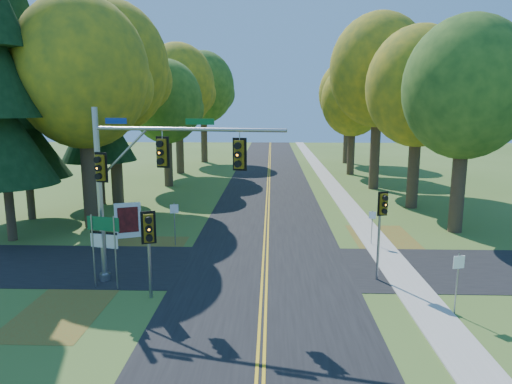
{
  "coord_description": "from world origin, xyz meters",
  "views": [
    {
      "loc": [
        0.28,
        -18.66,
        7.49
      ],
      "look_at": [
        -0.5,
        4.34,
        3.2
      ],
      "focal_mm": 32.0,
      "sensor_mm": 36.0,
      "label": 1
    }
  ],
  "objects_px": {
    "east_signal_pole": "(382,214)",
    "route_sign_cluster": "(104,237)",
    "info_kiosk": "(128,220)",
    "traffic_mast": "(142,174)"
  },
  "relations": [
    {
      "from": "route_sign_cluster",
      "to": "info_kiosk",
      "type": "distance_m",
      "value": 7.72
    },
    {
      "from": "east_signal_pole",
      "to": "info_kiosk",
      "type": "xyz_separation_m",
      "value": [
        -13.02,
        6.33,
        -2.0
      ]
    },
    {
      "from": "traffic_mast",
      "to": "east_signal_pole",
      "type": "relative_size",
      "value": 2.02
    },
    {
      "from": "traffic_mast",
      "to": "east_signal_pole",
      "type": "distance_m",
      "value": 10.21
    },
    {
      "from": "traffic_mast",
      "to": "east_signal_pole",
      "type": "xyz_separation_m",
      "value": [
        10.01,
        0.84,
        -1.79
      ]
    },
    {
      "from": "east_signal_pole",
      "to": "route_sign_cluster",
      "type": "xyz_separation_m",
      "value": [
        -11.61,
        -1.17,
        -0.81
      ]
    },
    {
      "from": "info_kiosk",
      "to": "traffic_mast",
      "type": "bearing_deg",
      "value": -88.17
    },
    {
      "from": "route_sign_cluster",
      "to": "info_kiosk",
      "type": "height_order",
      "value": "route_sign_cluster"
    },
    {
      "from": "route_sign_cluster",
      "to": "info_kiosk",
      "type": "xyz_separation_m",
      "value": [
        -1.41,
        7.5,
        -1.19
      ]
    },
    {
      "from": "east_signal_pole",
      "to": "route_sign_cluster",
      "type": "relative_size",
      "value": 1.27
    }
  ]
}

